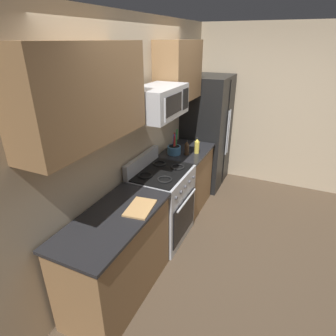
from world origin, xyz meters
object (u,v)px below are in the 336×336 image
(cutting_board, at_px, (140,208))
(bottle_soy, at_px, (187,148))
(utensil_crock, at_px, (174,149))
(bottle_oil, at_px, (197,146))
(microwave, at_px, (159,102))
(range_oven, at_px, (162,204))
(refrigerator, at_px, (207,132))

(cutting_board, distance_m, bottle_soy, 1.43)
(utensil_crock, distance_m, bottle_oil, 0.32)
(microwave, relative_size, cutting_board, 2.19)
(range_oven, xyz_separation_m, refrigerator, (1.70, -0.02, 0.44))
(refrigerator, height_order, microwave, microwave)
(bottle_oil, bearing_deg, bottle_soy, 138.39)
(utensil_crock, bearing_deg, bottle_oil, -60.18)
(cutting_board, bearing_deg, refrigerator, 3.09)
(microwave, bearing_deg, refrigerator, -1.43)
(refrigerator, distance_m, cutting_board, 2.48)
(range_oven, height_order, bottle_soy, bottle_soy)
(range_oven, relative_size, utensil_crock, 3.22)
(cutting_board, bearing_deg, range_oven, 11.04)
(refrigerator, height_order, cutting_board, refrigerator)
(bottle_oil, bearing_deg, utensil_crock, 119.82)
(refrigerator, distance_m, microwave, 1.89)
(refrigerator, distance_m, bottle_soy, 1.06)
(refrigerator, xyz_separation_m, microwave, (-1.70, 0.04, 0.83))
(microwave, distance_m, utensil_crock, 0.99)
(range_oven, height_order, bottle_oil, bottle_oil)
(bottle_soy, bearing_deg, microwave, 172.35)
(microwave, distance_m, bottle_oil, 1.08)
(cutting_board, xyz_separation_m, bottle_soy, (1.43, 0.09, 0.09))
(range_oven, distance_m, refrigerator, 1.76)
(range_oven, xyz_separation_m, microwave, (-0.00, 0.03, 1.27))
(range_oven, relative_size, bottle_oil, 4.82)
(bottle_oil, bearing_deg, cutting_board, 179.43)
(microwave, xyz_separation_m, cutting_board, (-0.77, -0.18, -0.82))
(refrigerator, bearing_deg, utensil_crock, 173.52)
(microwave, xyz_separation_m, bottle_oil, (0.77, -0.19, -0.73))
(utensil_crock, xyz_separation_m, bottle_soy, (0.04, -0.17, 0.03))
(utensil_crock, bearing_deg, refrigerator, -6.48)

